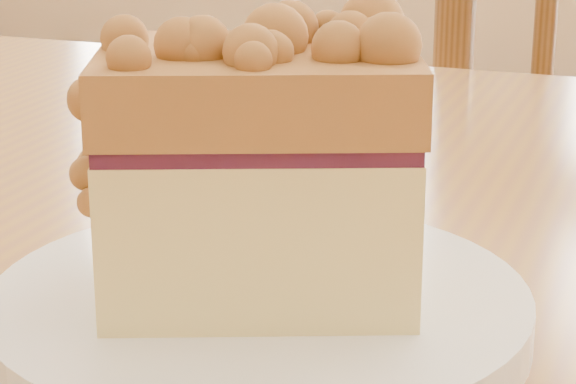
{
  "coord_description": "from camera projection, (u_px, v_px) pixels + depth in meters",
  "views": [
    {
      "loc": [
        0.04,
        -0.35,
        0.94
      ],
      "look_at": [
        -0.12,
        0.04,
        0.8
      ],
      "focal_mm": 70.0,
      "sensor_mm": 36.0,
      "label": 1
    }
  ],
  "objects": [
    {
      "name": "cake_slice",
      "position": [
        256.0,
        153.0,
        0.42
      ],
      "size": [
        0.14,
        0.13,
        0.11
      ],
      "rotation": [
        0.0,
        0.0,
        0.41
      ],
      "color": "#FFDB90",
      "rests_on": "plate"
    },
    {
      "name": "plate",
      "position": [
        259.0,
        312.0,
        0.44
      ],
      "size": [
        0.21,
        0.21,
        0.02
      ],
      "color": "white",
      "rests_on": "cafe_table_main"
    }
  ]
}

